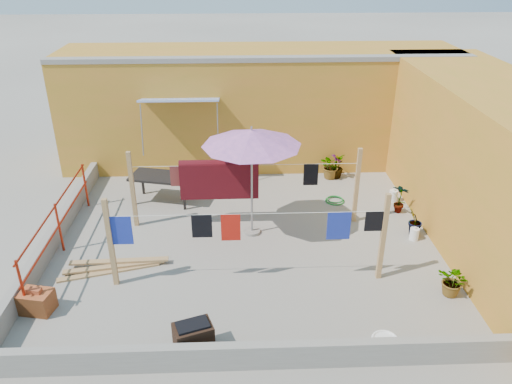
% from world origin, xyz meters
% --- Properties ---
extents(ground, '(80.00, 80.00, 0.00)m').
position_xyz_m(ground, '(0.00, 0.00, 0.00)').
color(ground, '#9E998E').
rests_on(ground, ground).
extents(wall_back, '(11.00, 3.27, 3.21)m').
position_xyz_m(wall_back, '(0.50, 4.69, 1.61)').
color(wall_back, '#C2772A').
rests_on(wall_back, ground).
extents(wall_right, '(2.40, 9.00, 3.20)m').
position_xyz_m(wall_right, '(5.20, 0.00, 1.60)').
color(wall_right, '#C2772A').
rests_on(wall_right, ground).
extents(parapet_front, '(8.30, 0.16, 0.44)m').
position_xyz_m(parapet_front, '(0.00, -3.58, 0.22)').
color(parapet_front, gray).
rests_on(parapet_front, ground).
extents(parapet_left, '(0.16, 7.30, 0.44)m').
position_xyz_m(parapet_left, '(-4.08, 0.00, 0.22)').
color(parapet_left, gray).
rests_on(parapet_left, ground).
extents(red_railing, '(0.05, 4.20, 1.10)m').
position_xyz_m(red_railing, '(-3.85, -0.20, 0.72)').
color(red_railing, '#A22310').
rests_on(red_railing, ground).
extents(clothesline_rig, '(5.09, 2.35, 1.80)m').
position_xyz_m(clothesline_rig, '(-0.46, 0.53, 1.07)').
color(clothesline_rig, tan).
rests_on(clothesline_rig, ground).
extents(patio_umbrella, '(2.51, 2.51, 2.48)m').
position_xyz_m(patio_umbrella, '(0.12, 0.36, 2.23)').
color(patio_umbrella, gray).
rests_on(patio_umbrella, ground).
extents(outdoor_table, '(1.64, 1.09, 0.71)m').
position_xyz_m(outdoor_table, '(-2.03, 1.97, 0.64)').
color(outdoor_table, black).
rests_on(outdoor_table, ground).
extents(brick_stack, '(0.61, 0.50, 0.47)m').
position_xyz_m(brick_stack, '(-3.70, -2.14, 0.20)').
color(brick_stack, '#B15928').
rests_on(brick_stack, ground).
extents(lumber_pile, '(2.09, 0.68, 0.13)m').
position_xyz_m(lumber_pile, '(-2.64, -0.92, 0.06)').
color(lumber_pile, tan).
rests_on(lumber_pile, ground).
extents(brazier, '(0.69, 0.57, 0.53)m').
position_xyz_m(brazier, '(-0.91, -3.20, 0.26)').
color(brazier, black).
rests_on(brazier, ground).
extents(white_basin, '(0.44, 0.44, 0.08)m').
position_xyz_m(white_basin, '(2.16, -3.14, 0.04)').
color(white_basin, white).
rests_on(white_basin, ground).
extents(water_jug_a, '(0.20, 0.20, 0.31)m').
position_xyz_m(water_jug_a, '(3.63, -0.07, 0.14)').
color(water_jug_a, white).
rests_on(water_jug_a, ground).
extents(water_jug_b, '(0.21, 0.21, 0.33)m').
position_xyz_m(water_jug_b, '(3.70, 1.75, 0.15)').
color(water_jug_b, white).
rests_on(water_jug_b, ground).
extents(green_hose, '(0.48, 0.48, 0.07)m').
position_xyz_m(green_hose, '(2.25, 1.79, 0.03)').
color(green_hose, '#197429').
rests_on(green_hose, ground).
extents(plant_back_a, '(0.83, 0.79, 0.71)m').
position_xyz_m(plant_back_a, '(2.38, 3.20, 0.36)').
color(plant_back_a, '#235819').
rests_on(plant_back_a, ground).
extents(plant_back_b, '(0.41, 0.41, 0.68)m').
position_xyz_m(plant_back_b, '(2.51, 3.20, 0.34)').
color(plant_back_b, '#235819').
rests_on(plant_back_b, ground).
extents(plant_right_a, '(0.48, 0.46, 0.75)m').
position_xyz_m(plant_right_a, '(3.67, 1.16, 0.38)').
color(plant_right_a, '#235819').
rests_on(plant_right_a, ground).
extents(plant_right_b, '(0.47, 0.47, 0.67)m').
position_xyz_m(plant_right_b, '(3.67, 0.12, 0.34)').
color(plant_right_b, '#235819').
rests_on(plant_right_b, ground).
extents(plant_right_c, '(0.72, 0.72, 0.61)m').
position_xyz_m(plant_right_c, '(3.70, -1.99, 0.30)').
color(plant_right_c, '#235819').
rests_on(plant_right_c, ground).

